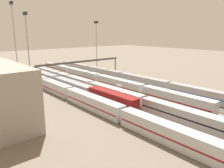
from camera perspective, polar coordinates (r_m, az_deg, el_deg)
ground_plane at (r=77.62m, az=1.26°, el=-1.95°), size 400.00×400.00×0.00m
track_bed_0 at (r=89.92m, az=9.57°, el=0.06°), size 140.00×2.80×0.12m
track_bed_1 at (r=86.22m, az=7.45°, el=-0.44°), size 140.00×2.80×0.12m
track_bed_2 at (r=82.65m, az=5.13°, el=-0.99°), size 140.00×2.80×0.12m
track_bed_3 at (r=79.25m, az=2.61°, el=-1.59°), size 140.00×2.80×0.12m
track_bed_4 at (r=76.01m, az=-0.14°, el=-2.23°), size 140.00×2.80×0.12m
track_bed_5 at (r=72.98m, az=-3.12°, el=-2.93°), size 140.00×2.80×0.12m
track_bed_6 at (r=70.17m, az=-6.35°, el=-3.67°), size 140.00×2.80×0.12m
track_bed_7 at (r=67.62m, az=-9.85°, el=-4.46°), size 140.00×2.80×0.12m
train_on_track_7 at (r=70.90m, az=-11.84°, el=-2.03°), size 139.00×3.06×4.40m
train_on_track_1 at (r=85.00m, az=8.08°, el=0.68°), size 119.80×3.06×3.80m
train_on_track_3 at (r=88.98m, az=-3.47°, el=1.36°), size 95.60×3.06×3.80m
train_on_track_5 at (r=68.75m, az=-0.63°, el=-2.21°), size 114.80×3.06×4.40m
train_on_track_6 at (r=78.98m, az=-11.09°, el=-0.35°), size 66.40×3.00×4.40m
light_mast_1 at (r=101.46m, az=-24.29°, el=12.15°), size 2.80×0.70×32.72m
light_mast_2 at (r=118.90m, az=-4.13°, el=11.61°), size 2.80×0.70×26.23m
light_mast_3 at (r=89.21m, az=-21.32°, el=10.69°), size 2.80×0.70×27.85m
signal_gantry at (r=93.93m, az=-8.13°, el=5.45°), size 0.70×40.00×8.80m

